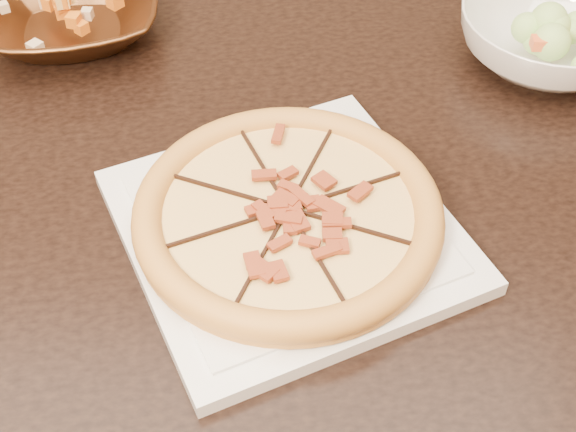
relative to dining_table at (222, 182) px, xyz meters
name	(u,v)px	position (x,y,z in m)	size (l,w,h in m)	color
dining_table	(222,182)	(0.00, 0.00, 0.00)	(1.61, 1.15, 0.75)	black
plate	(288,229)	(0.08, -0.18, 0.10)	(0.42, 0.42, 0.02)	white
pizza	(288,213)	(0.08, -0.18, 0.13)	(0.31, 0.31, 0.03)	#C27C2E
bronze_bowl	(69,15)	(-0.21, 0.19, 0.12)	(0.24, 0.24, 0.06)	#58341B
salad_bowl	(550,37)	(0.42, 0.13, 0.13)	(0.23, 0.23, 0.07)	white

